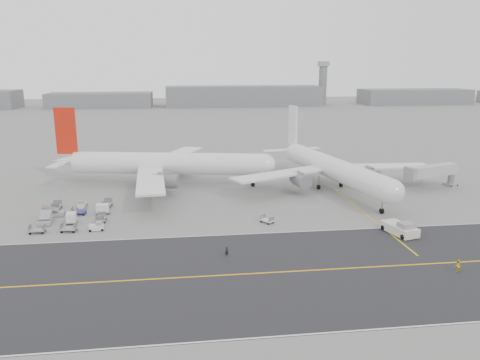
{
  "coord_description": "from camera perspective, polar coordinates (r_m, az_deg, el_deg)",
  "views": [
    {
      "loc": [
        -5.56,
        -77.77,
        28.41
      ],
      "look_at": [
        5.89,
        12.0,
        6.17
      ],
      "focal_mm": 35.0,
      "sensor_mm": 36.0,
      "label": 1
    }
  ],
  "objects": [
    {
      "name": "gse_cluster",
      "position": [
        94.55,
        -19.37,
        -4.49
      ],
      "size": [
        17.88,
        21.98,
        2.06
      ],
      "primitive_type": null,
      "rotation": [
        0.0,
        0.0,
        0.0
      ],
      "color": "#9B9BA0",
      "rests_on": "ground"
    },
    {
      "name": "jet_bridge",
      "position": [
        118.65,
        22.4,
        0.9
      ],
      "size": [
        15.41,
        7.57,
        5.81
      ],
      "rotation": [
        0.0,
        0.0,
        0.32
      ],
      "color": "gray",
      "rests_on": "ground"
    },
    {
      "name": "control_tower",
      "position": [
        358.86,
        10.06,
        11.66
      ],
      "size": [
        7.0,
        7.0,
        31.25
      ],
      "color": "slate",
      "rests_on": "ground"
    },
    {
      "name": "ground_crew_a",
      "position": [
        72.18,
        -1.61,
        -8.7
      ],
      "size": [
        0.64,
        0.48,
        1.57
      ],
      "primitive_type": "imported",
      "rotation": [
        0.0,
        0.0,
        0.2
      ],
      "color": "black",
      "rests_on": "ground"
    },
    {
      "name": "pushback_tug",
      "position": [
        85.66,
        18.97,
        -5.62
      ],
      "size": [
        4.73,
        8.85,
        2.5
      ],
      "rotation": [
        0.0,
        0.0,
        0.25
      ],
      "color": "beige",
      "rests_on": "ground"
    },
    {
      "name": "horizon_buildings",
      "position": [
        340.82,
        -1.27,
        9.02
      ],
      "size": [
        520.0,
        28.0,
        28.0
      ],
      "primitive_type": null,
      "color": "slate",
      "rests_on": "ground"
    },
    {
      "name": "stray_dolly",
      "position": [
        87.18,
        3.32,
        -5.24
      ],
      "size": [
        2.57,
        2.79,
        1.47
      ],
      "primitive_type": null,
      "rotation": [
        0.0,
        0.0,
        0.61
      ],
      "color": "silver",
      "rests_on": "ground"
    },
    {
      "name": "ground",
      "position": [
        82.98,
        -3.0,
        -6.24
      ],
      "size": [
        700.0,
        700.0,
        0.0
      ],
      "primitive_type": "plane",
      "color": "gray",
      "rests_on": "ground"
    },
    {
      "name": "airliner_b",
      "position": [
        111.83,
        11.07,
        1.52
      ],
      "size": [
        49.85,
        50.86,
        17.72
      ],
      "rotation": [
        0.0,
        0.0,
        0.19
      ],
      "color": "white",
      "rests_on": "ground"
    },
    {
      "name": "ground_crew_b",
      "position": [
        73.86,
        25.0,
        -9.43
      ],
      "size": [
        1.04,
        0.91,
        1.8
      ],
      "primitive_type": "imported",
      "rotation": [
        0.0,
        0.0,
        3.44
      ],
      "color": "yellow",
      "rests_on": "ground"
    },
    {
      "name": "taxiway",
      "position": [
        67.03,
        2.56,
        -11.28
      ],
      "size": [
        220.0,
        59.0,
        0.03
      ],
      "color": "#2C2C2F",
      "rests_on": "ground"
    },
    {
      "name": "airliner_a",
      "position": [
        114.19,
        -9.34,
        2.0
      ],
      "size": [
        53.91,
        52.86,
        18.75
      ],
      "rotation": [
        0.0,
        0.0,
        1.39
      ],
      "color": "white",
      "rests_on": "ground"
    }
  ]
}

